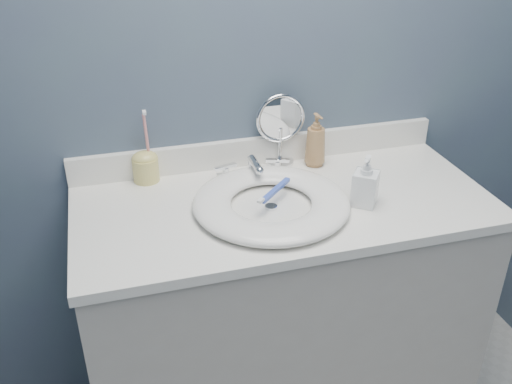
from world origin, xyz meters
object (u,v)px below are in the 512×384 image
object	(u,v)px
makeup_mirror	(280,126)
soap_bottle_clear	(366,181)
toothbrush_holder	(145,165)
soap_bottle_amber	(316,140)

from	to	relation	value
makeup_mirror	soap_bottle_clear	size ratio (longest dim) A/B	1.59
soap_bottle_clear	toothbrush_holder	size ratio (longest dim) A/B	0.66
soap_bottle_amber	makeup_mirror	bearing A→B (deg)	154.48
soap_bottle_amber	soap_bottle_clear	distance (m)	0.28
makeup_mirror	soap_bottle_amber	world-z (taller)	makeup_mirror
toothbrush_holder	soap_bottle_amber	bearing A→B (deg)	-3.92
soap_bottle_amber	toothbrush_holder	world-z (taller)	toothbrush_holder
makeup_mirror	soap_bottle_amber	distance (m)	0.12
makeup_mirror	soap_bottle_clear	world-z (taller)	makeup_mirror
toothbrush_holder	soap_bottle_clear	bearing A→B (deg)	-28.31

